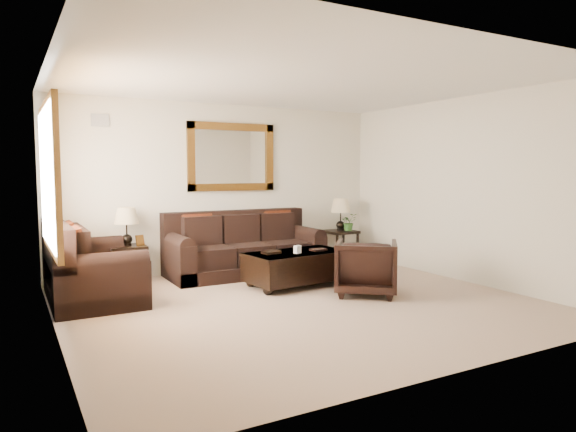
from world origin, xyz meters
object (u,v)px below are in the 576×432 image
loveseat (87,271)px  coffee_table (297,265)px  armchair (366,264)px  end_table_right (341,221)px  end_table_left (127,234)px  sofa (243,251)px

loveseat → coffee_table: size_ratio=1.17×
armchair → loveseat: bearing=14.9°
end_table_right → coffee_table: (-1.68, -1.35, -0.44)m
coffee_table → armchair: bearing=-64.0°
end_table_left → coffee_table: size_ratio=0.73×
sofa → end_table_right: bearing=5.1°
sofa → coffee_table: (0.30, -1.17, -0.05)m
end_table_right → armchair: bearing=-116.9°
end_table_left → armchair: end_table_left is taller
sofa → end_table_right: 2.03m
loveseat → armchair: bearing=-114.3°
end_table_left → end_table_right: end_table_right is taller
end_table_left → coffee_table: (2.05, -1.35, -0.42)m
end_table_right → loveseat: bearing=-170.1°
loveseat → armchair: size_ratio=2.20×
coffee_table → armchair: (0.55, -0.88, 0.10)m
end_table_left → end_table_right: 3.73m
sofa → loveseat: loveseat is taller
loveseat → end_table_left: 1.07m
sofa → loveseat: bearing=-166.3°
loveseat → armchair: loveseat is taller
loveseat → end_table_right: size_ratio=1.55×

